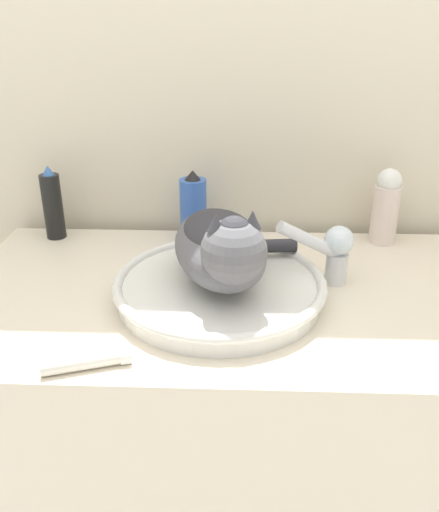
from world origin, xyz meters
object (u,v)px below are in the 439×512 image
Objects in this scene: faucet at (332,249)px; lotion_bottle_white at (386,207)px; hairspray_can_black at (53,205)px; cream_tube at (88,360)px; spray_bottle_trigger at (194,208)px; cat at (223,245)px.

lotion_bottle_white reaches higher than faucet.
lotion_bottle_white reaches higher than hairspray_can_black.
cream_tube is at bearing 16.53° from faucet.
faucet is 0.90× the size of hairspray_can_black.
hairspray_can_black reaches higher than cream_tube.
faucet is 0.66m from hairspray_can_black.
spray_bottle_trigger is (0.33, 0.00, -0.00)m from hairspray_can_black.
hairspray_can_black is at bearing -141.34° from cat.
spray_bottle_trigger reaches higher than faucet.
faucet is at bearing 99.27° from cat.
faucet is at bearing -19.02° from hairspray_can_black.
cat is 0.31m from cream_tube.
lotion_bottle_white is at bearing -144.64° from faucet.
hairspray_can_black is 1.04× the size of spray_bottle_trigger.
lotion_bottle_white is at bearing 42.06° from cream_tube.
cat is 0.48m from lotion_bottle_white.
hairspray_can_black is 1.27× the size of cream_tube.
hairspray_can_black is 0.99× the size of lotion_bottle_white.
spray_bottle_trigger is 0.95× the size of lotion_bottle_white.
hairspray_can_black is (-0.63, 0.22, 0.01)m from faucet.
hairspray_can_black is at bearing 180.00° from lotion_bottle_white.
spray_bottle_trigger is at bearing 76.61° from cream_tube.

